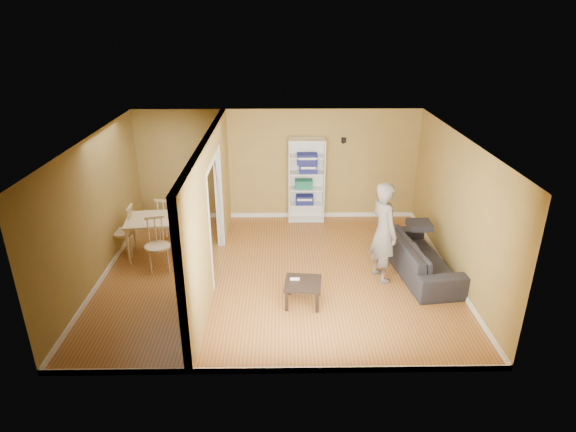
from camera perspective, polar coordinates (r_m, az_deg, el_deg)
The scene contains 16 objects.
room_shell at distance 8.63m, azimuth -1.31°, elevation 0.70°, with size 6.50×6.50×6.50m.
partition at distance 8.72m, azimuth -9.22°, elevation 0.64°, with size 0.22×5.50×2.60m, color olive, non-canonical shape.
wall_speaker at distance 11.09m, azimuth 6.62°, elevation 8.91°, with size 0.10×0.10×0.10m, color black.
sofa at distance 9.39m, azimuth 15.50°, elevation -4.10°, with size 0.96×2.25×0.86m, color #313132.
person at distance 8.73m, azimuth 11.36°, elevation -0.90°, with size 0.63×0.80×2.21m, color slate.
bookshelf at distance 11.19m, azimuth 2.19°, elevation 4.28°, with size 0.83×0.36×1.97m.
paper_box_navy_a at distance 11.30m, azimuth 1.97°, elevation 1.97°, with size 0.40×0.26×0.21m, color navy.
paper_box_teal at distance 11.17m, azimuth 1.89°, elevation 3.80°, with size 0.40×0.26×0.20m, color #0B655A.
paper_box_navy_b at distance 11.05m, azimuth 2.41°, elevation 5.70°, with size 0.41×0.26×0.21m, color navy.
paper_box_navy_c at distance 10.98m, azimuth 2.29°, elevation 6.94°, with size 0.46×0.30×0.23m, color navy.
coffee_table at distance 8.16m, azimuth 1.78°, elevation -8.23°, with size 0.61×0.61×0.40m.
game_controller at distance 8.19m, azimuth 0.81°, elevation -7.46°, with size 0.16×0.04×0.03m, color white.
dining_table at distance 9.90m, azimuth -14.92°, elevation -0.63°, with size 1.30×0.87×0.82m.
chair_left at distance 10.23m, azimuth -18.96°, elevation -1.64°, with size 0.48×0.48×1.05m, color tan, non-canonical shape.
chair_near at distance 9.43m, azimuth -15.24°, elevation -3.32°, with size 0.48×0.48×1.04m, color #D9B571, non-canonical shape.
chair_far at distance 10.55m, azimuth -13.97°, elevation -0.34°, with size 0.47×0.47×1.03m, color tan, non-canonical shape.
Camera 1 is at (0.08, -7.98, 4.57)m, focal length 30.00 mm.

